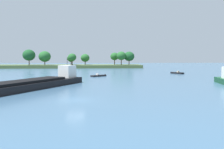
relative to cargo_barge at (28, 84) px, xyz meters
name	(u,v)px	position (x,y,z in m)	size (l,w,h in m)	color
ground_plane	(75,100)	(9.77, -11.78, -0.96)	(400.00, 400.00, 0.00)	#3D607F
treeline_island	(56,63)	(-8.81, 86.87, 1.78)	(92.12, 16.49, 9.78)	#4C6038
cargo_barge	(28,84)	(0.00, 0.00, 0.00)	(19.27, 29.83, 5.85)	black
small_motorboat	(98,76)	(13.28, 28.71, -0.73)	(4.95, 4.30, 0.92)	black
fishing_skiff	(177,73)	(41.13, 38.61, -0.67)	(3.99, 4.94, 1.04)	black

